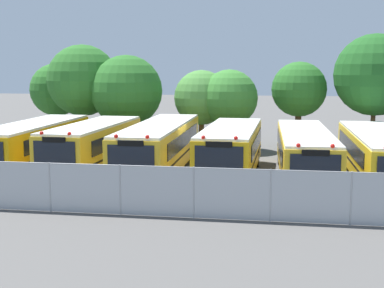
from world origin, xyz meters
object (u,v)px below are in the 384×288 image
(tree_2, at_px, (126,89))
(school_bus_1, at_px, (94,145))
(school_bus_4, at_px, (305,152))
(traffic_cone, at_px, (148,204))
(school_bus_0, at_px, (34,143))
(tree_5, at_px, (299,90))
(tree_3, at_px, (204,97))
(school_bus_5, at_px, (377,154))
(school_bus_3, at_px, (231,149))
(tree_6, at_px, (377,74))
(school_bus_2, at_px, (160,146))
(tree_4, at_px, (229,98))
(tree_0, at_px, (56,89))
(tree_1, at_px, (83,81))

(tree_2, bearing_deg, school_bus_1, -85.00)
(school_bus_4, xyz_separation_m, traffic_cone, (-6.23, -7.14, -1.03))
(school_bus_0, distance_m, school_bus_1, 3.49)
(tree_2, relative_size, tree_5, 1.08)
(school_bus_4, xyz_separation_m, tree_3, (-6.29, 8.91, 2.18))
(school_bus_5, relative_size, traffic_cone, 18.52)
(tree_3, relative_size, tree_5, 0.91)
(school_bus_3, distance_m, tree_5, 10.36)
(school_bus_1, bearing_deg, tree_6, -151.82)
(school_bus_4, bearing_deg, school_bus_2, -2.70)
(school_bus_5, bearing_deg, tree_3, -41.68)
(tree_6, bearing_deg, traffic_cone, -125.86)
(school_bus_3, distance_m, tree_2, 12.44)
(school_bus_5, height_order, tree_6, tree_6)
(school_bus_0, height_order, tree_5, tree_5)
(tree_2, distance_m, tree_3, 5.49)
(school_bus_1, relative_size, tree_2, 1.52)
(tree_5, bearing_deg, school_bus_0, -148.44)
(tree_2, relative_size, tree_3, 1.19)
(school_bus_5, relative_size, tree_2, 1.79)
(tree_6, xyz_separation_m, traffic_cone, (-10.90, -15.08, -4.78))
(school_bus_4, bearing_deg, tree_4, -63.10)
(tree_0, relative_size, tree_2, 0.91)
(tree_2, distance_m, tree_5, 11.78)
(tree_5, bearing_deg, school_bus_1, -140.47)
(tree_2, bearing_deg, tree_1, 171.92)
(tree_0, distance_m, tree_3, 11.33)
(tree_1, bearing_deg, school_bus_5, -26.65)
(school_bus_0, xyz_separation_m, school_bus_5, (17.94, -0.16, -0.07))
(school_bus_4, distance_m, tree_3, 11.12)
(school_bus_0, relative_size, school_bus_4, 0.94)
(school_bus_0, distance_m, school_bus_2, 7.08)
(school_bus_4, xyz_separation_m, tree_0, (-17.50, 10.55, 2.58))
(tree_6, bearing_deg, tree_4, 176.25)
(tree_0, bearing_deg, school_bus_1, -57.99)
(school_bus_1, relative_size, tree_1, 1.36)
(tree_0, relative_size, tree_6, 0.76)
(school_bus_1, relative_size, tree_6, 1.27)
(school_bus_1, height_order, tree_3, tree_3)
(school_bus_0, relative_size, tree_4, 1.98)
(traffic_cone, bearing_deg, tree_2, 108.97)
(school_bus_4, xyz_separation_m, school_bus_5, (3.47, 0.15, -0.01))
(tree_0, bearing_deg, school_bus_5, -26.37)
(school_bus_3, distance_m, tree_4, 8.95)
(tree_0, bearing_deg, tree_3, -8.30)
(school_bus_4, relative_size, school_bus_5, 0.99)
(school_bus_2, relative_size, tree_5, 1.98)
(school_bus_5, relative_size, tree_3, 2.14)
(school_bus_1, distance_m, school_bus_4, 10.99)
(school_bus_3, relative_size, tree_4, 1.79)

